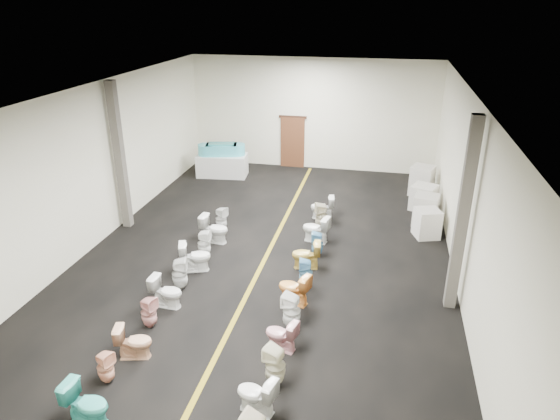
# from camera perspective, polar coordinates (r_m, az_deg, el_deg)

# --- Properties ---
(floor) EXTENTS (16.00, 16.00, 0.00)m
(floor) POSITION_cam_1_polar(r_m,az_deg,el_deg) (14.02, -1.50, -5.14)
(floor) COLOR black
(floor) RESTS_ON ground
(ceiling) EXTENTS (16.00, 16.00, 0.00)m
(ceiling) POSITION_cam_1_polar(r_m,az_deg,el_deg) (12.53, -1.71, 13.29)
(ceiling) COLOR black
(ceiling) RESTS_ON ground
(wall_back) EXTENTS (10.00, 0.00, 10.00)m
(wall_back) POSITION_cam_1_polar(r_m,az_deg,el_deg) (20.68, 3.72, 10.84)
(wall_back) COLOR silver
(wall_back) RESTS_ON ground
(wall_front) EXTENTS (10.00, 0.00, 10.00)m
(wall_front) POSITION_cam_1_polar(r_m,az_deg,el_deg) (6.63, -19.19, -19.97)
(wall_front) COLOR silver
(wall_front) RESTS_ON ground
(wall_left) EXTENTS (0.00, 16.00, 16.00)m
(wall_left) POSITION_cam_1_polar(r_m,az_deg,el_deg) (15.04, -20.51, 4.68)
(wall_left) COLOR silver
(wall_left) RESTS_ON ground
(wall_right) EXTENTS (0.00, 16.00, 16.00)m
(wall_right) POSITION_cam_1_polar(r_m,az_deg,el_deg) (12.93, 20.49, 1.77)
(wall_right) COLOR silver
(wall_right) RESTS_ON ground
(aisle_stripe) EXTENTS (0.12, 15.60, 0.01)m
(aisle_stripe) POSITION_cam_1_polar(r_m,az_deg,el_deg) (14.02, -1.50, -5.13)
(aisle_stripe) COLOR olive
(aisle_stripe) RESTS_ON floor
(back_door) EXTENTS (1.00, 0.10, 2.10)m
(back_door) POSITION_cam_1_polar(r_m,az_deg,el_deg) (21.04, 1.44, 7.73)
(back_door) COLOR #562D19
(back_door) RESTS_ON floor
(door_frame) EXTENTS (1.15, 0.08, 0.10)m
(door_frame) POSITION_cam_1_polar(r_m,az_deg,el_deg) (20.79, 1.48, 10.58)
(door_frame) COLOR #331C11
(door_frame) RESTS_ON back_door
(column_left) EXTENTS (0.25, 0.25, 4.50)m
(column_left) POSITION_cam_1_polar(r_m,az_deg,el_deg) (15.73, -17.86, 5.80)
(column_left) COLOR #59544C
(column_left) RESTS_ON floor
(column_right) EXTENTS (0.25, 0.25, 4.50)m
(column_right) POSITION_cam_1_polar(r_m,az_deg,el_deg) (11.51, 20.14, -0.78)
(column_right) COLOR #59544C
(column_right) RESTS_ON floor
(display_table) EXTENTS (2.04, 1.17, 0.87)m
(display_table) POSITION_cam_1_polar(r_m,az_deg,el_deg) (20.21, -6.61, 5.10)
(display_table) COLOR silver
(display_table) RESTS_ON floor
(bathtub) EXTENTS (1.83, 0.94, 0.55)m
(bathtub) POSITION_cam_1_polar(r_m,az_deg,el_deg) (20.02, -6.69, 6.83)
(bathtub) COLOR #45B7C8
(bathtub) RESTS_ON display_table
(appliance_crate_a) EXTENTS (0.85, 0.85, 0.87)m
(appliance_crate_a) POSITION_cam_1_polar(r_m,az_deg,el_deg) (15.51, 16.44, -1.45)
(appliance_crate_a) COLOR silver
(appliance_crate_a) RESTS_ON floor
(appliance_crate_b) EXTENTS (0.83, 0.83, 0.97)m
(appliance_crate_b) POSITION_cam_1_polar(r_m,az_deg,el_deg) (16.31, 16.30, -0.00)
(appliance_crate_b) COLOR beige
(appliance_crate_b) RESTS_ON floor
(appliance_crate_c) EXTENTS (0.98, 0.98, 0.85)m
(appliance_crate_c) POSITION_cam_1_polar(r_m,az_deg,el_deg) (17.48, 16.07, 1.38)
(appliance_crate_c) COLOR silver
(appliance_crate_c) RESTS_ON floor
(appliance_crate_d) EXTENTS (0.95, 0.95, 1.07)m
(appliance_crate_d) POSITION_cam_1_polar(r_m,az_deg,el_deg) (18.77, 15.91, 3.26)
(appliance_crate_d) COLOR silver
(appliance_crate_d) RESTS_ON floor
(toilet_left_0) EXTENTS (0.81, 0.49, 0.79)m
(toilet_left_0) POSITION_cam_1_polar(r_m,az_deg,el_deg) (9.49, -21.23, -19.95)
(toilet_left_0) COLOR #3AB4A7
(toilet_left_0) RESTS_ON floor
(toilet_left_1) EXTENTS (0.40, 0.39, 0.68)m
(toilet_left_1) POSITION_cam_1_polar(r_m,az_deg,el_deg) (10.20, -19.32, -16.57)
(toilet_left_1) COLOR #FEB692
(toilet_left_1) RESTS_ON floor
(toilet_left_2) EXTENTS (0.79, 0.57, 0.72)m
(toilet_left_2) POSITION_cam_1_polar(r_m,az_deg,el_deg) (10.62, -16.35, -14.25)
(toilet_left_2) COLOR #E3AB83
(toilet_left_2) RESTS_ON floor
(toilet_left_3) EXTENTS (0.42, 0.41, 0.74)m
(toilet_left_3) POSITION_cam_1_polar(r_m,az_deg,el_deg) (11.37, -14.77, -11.23)
(toilet_left_3) COLOR #DB9A94
(toilet_left_3) RESTS_ON floor
(toilet_left_4) EXTENTS (0.77, 0.47, 0.76)m
(toilet_left_4) POSITION_cam_1_polar(r_m,az_deg,el_deg) (11.95, -12.84, -9.10)
(toilet_left_4) COLOR white
(toilet_left_4) RESTS_ON floor
(toilet_left_5) EXTENTS (0.47, 0.47, 0.83)m
(toilet_left_5) POSITION_cam_1_polar(r_m,az_deg,el_deg) (12.53, -11.40, -7.17)
(toilet_left_5) COLOR silver
(toilet_left_5) RESTS_ON floor
(toilet_left_6) EXTENTS (0.91, 0.71, 0.82)m
(toilet_left_6) POSITION_cam_1_polar(r_m,az_deg,el_deg) (13.27, -9.67, -5.25)
(toilet_left_6) COLOR white
(toilet_left_6) RESTS_ON floor
(toilet_left_7) EXTENTS (0.38, 0.37, 0.78)m
(toilet_left_7) POSITION_cam_1_polar(r_m,az_deg,el_deg) (13.94, -8.67, -3.79)
(toilet_left_7) COLOR white
(toilet_left_7) RESTS_ON floor
(toilet_left_8) EXTENTS (0.84, 0.52, 0.83)m
(toilet_left_8) POSITION_cam_1_polar(r_m,az_deg,el_deg) (14.68, -7.50, -2.16)
(toilet_left_8) COLOR white
(toilet_left_8) RESTS_ON floor
(toilet_left_9) EXTENTS (0.44, 0.44, 0.75)m
(toilet_left_9) POSITION_cam_1_polar(r_m,az_deg,el_deg) (15.43, -6.74, -0.99)
(toilet_left_9) COLOR silver
(toilet_left_9) RESTS_ON floor
(toilet_right_1) EXTENTS (0.81, 0.58, 0.74)m
(toilet_right_1) POSITION_cam_1_polar(r_m,az_deg,el_deg) (9.12, -2.74, -20.35)
(toilet_right_1) COLOR white
(toilet_right_1) RESTS_ON floor
(toilet_right_2) EXTENTS (0.48, 0.48, 0.83)m
(toilet_right_2) POSITION_cam_1_polar(r_m,az_deg,el_deg) (9.59, -0.54, -17.38)
(toilet_right_2) COLOR beige
(toilet_right_2) RESTS_ON floor
(toilet_right_3) EXTENTS (0.76, 0.55, 0.70)m
(toilet_right_3) POSITION_cam_1_polar(r_m,az_deg,el_deg) (10.41, 0.13, -14.06)
(toilet_right_3) COLOR pink
(toilet_right_3) RESTS_ON floor
(toilet_right_4) EXTENTS (0.46, 0.45, 0.85)m
(toilet_right_4) POSITION_cam_1_polar(r_m,az_deg,el_deg) (10.94, 1.34, -11.50)
(toilet_right_4) COLOR white
(toilet_right_4) RESTS_ON floor
(toilet_right_5) EXTENTS (0.86, 0.64, 0.78)m
(toilet_right_5) POSITION_cam_1_polar(r_m,az_deg,el_deg) (11.77, 1.59, -8.95)
(toilet_right_5) COLOR #F39C44
(toilet_right_5) RESTS_ON floor
(toilet_right_6) EXTENTS (0.38, 0.38, 0.73)m
(toilet_right_6) POSITION_cam_1_polar(r_m,az_deg,el_deg) (12.45, 2.98, -7.15)
(toilet_right_6) COLOR #66A9D2
(toilet_right_6) RESTS_ON floor
(toilet_right_7) EXTENTS (0.80, 0.52, 0.76)m
(toilet_right_7) POSITION_cam_1_polar(r_m,az_deg,el_deg) (13.22, 3.01, -5.15)
(toilet_right_7) COLOR gold
(toilet_right_7) RESTS_ON floor
(toilet_right_8) EXTENTS (0.35, 0.34, 0.71)m
(toilet_right_8) POSITION_cam_1_polar(r_m,az_deg,el_deg) (13.87, 4.30, -3.88)
(toilet_right_8) COLOR #62A7D3
(toilet_right_8) RESTS_ON floor
(toilet_right_9) EXTENTS (0.88, 0.63, 0.82)m
(toilet_right_9) POSITION_cam_1_polar(r_m,az_deg,el_deg) (14.61, 4.11, -2.17)
(toilet_right_9) COLOR white
(toilet_right_9) RESTS_ON floor
(toilet_right_10) EXTENTS (0.49, 0.49, 0.86)m
(toilet_right_10) POSITION_cam_1_polar(r_m,az_deg,el_deg) (15.43, 4.77, -0.70)
(toilet_right_10) COLOR beige
(toilet_right_10) RESTS_ON floor
(toilet_right_11) EXTENTS (0.80, 0.53, 0.76)m
(toilet_right_11) POSITION_cam_1_polar(r_m,az_deg,el_deg) (16.20, 4.86, 0.32)
(toilet_right_11) COLOR white
(toilet_right_11) RESTS_ON floor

